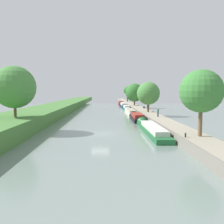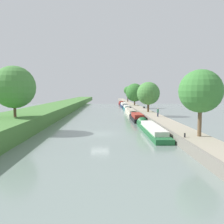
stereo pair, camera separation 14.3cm
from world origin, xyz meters
TOP-DOWN VIEW (x-y plane):
  - ground_plane at (0.00, 0.00)m, footprint 160.00×160.00m
  - left_grassy_bank at (-13.17, 0.00)m, footprint 8.76×260.00m
  - right_towpath at (10.44, 0.00)m, footprint 3.30×260.00m
  - stone_quay at (8.66, 0.00)m, footprint 0.25×260.00m
  - narrowboat_green at (7.28, 1.34)m, footprint 2.09×17.05m
  - narrowboat_black at (7.05, 15.90)m, footprint 2.16×10.71m
  - narrowboat_cream at (7.18, 29.96)m, footprint 1.84×16.15m
  - narrowboat_teal at (7.31, 44.29)m, footprint 1.82×10.75m
  - narrowboat_navy at (7.29, 57.94)m, footprint 1.91×16.16m
  - narrowboat_maroon at (7.28, 72.99)m, footprint 1.96×10.37m
  - tree_rightbank_near at (10.85, -7.72)m, footprint 4.58×4.58m
  - tree_rightbank_midnear at (10.68, 23.19)m, footprint 5.35×5.35m
  - tree_rightbank_midfar at (10.62, 50.00)m, footprint 6.24×6.24m
  - tree_rightbank_far at (10.82, 79.67)m, footprint 3.79×3.79m
  - tree_leftbank_downstream at (-12.12, 1.35)m, footprint 5.99×5.99m
  - person_walking at (10.64, 12.20)m, footprint 0.34×0.34m
  - mooring_bollard_near at (9.09, -8.32)m, footprint 0.16×0.16m
  - mooring_bollard_far at (9.09, 77.48)m, footprint 0.16×0.16m
  - park_bench at (11.64, 35.32)m, footprint 0.44×1.50m

SIDE VIEW (x-z plane):
  - ground_plane at x=0.00m, z-range 0.00..0.00m
  - narrowboat_green at x=7.28m, z-range -0.50..1.49m
  - narrowboat_cream at x=7.18m, z-range -0.39..1.43m
  - right_towpath at x=10.44m, z-range 0.00..1.07m
  - stone_quay at x=8.66m, z-range 0.00..1.12m
  - narrowboat_teal at x=7.31m, z-range -0.43..1.55m
  - narrowboat_black at x=7.05m, z-range -0.48..1.64m
  - narrowboat_maroon at x=7.28m, z-range -0.45..1.70m
  - narrowboat_navy at x=7.29m, z-range -0.41..1.71m
  - left_grassy_bank at x=-13.17m, z-range 0.00..2.20m
  - mooring_bollard_near at x=9.09m, z-range 1.07..1.52m
  - mooring_bollard_far at x=9.09m, z-range 1.07..1.52m
  - park_bench at x=11.64m, z-range 1.18..1.65m
  - person_walking at x=10.64m, z-range 1.11..2.77m
  - tree_rightbank_midnear at x=10.68m, z-range 1.88..8.90m
  - tree_rightbank_midfar at x=10.62m, z-range 1.70..9.24m
  - tree_rightbank_near at x=10.85m, z-range 2.31..9.43m
  - tree_rightbank_far at x=10.82m, z-range 2.70..9.86m
  - tree_leftbank_downstream at x=-12.12m, z-range 2.83..10.09m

